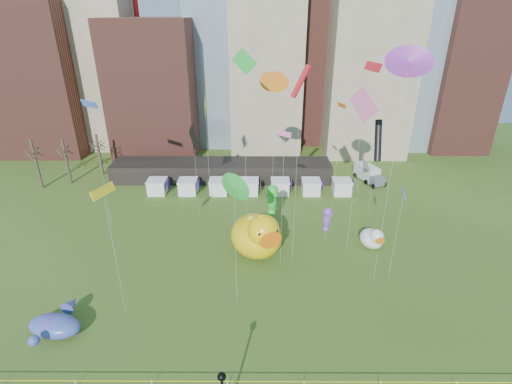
{
  "coord_description": "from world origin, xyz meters",
  "views": [
    {
      "loc": [
        2.32,
        -20.88,
        27.11
      ],
      "look_at": [
        2.18,
        11.1,
        12.0
      ],
      "focal_mm": 27.0,
      "sensor_mm": 36.0,
      "label": 1
    }
  ],
  "objects_px": {
    "whale_inflatable": "(56,324)",
    "box_truck": "(368,173)",
    "small_duck": "(373,238)",
    "big_duck": "(258,235)",
    "seahorse_purple": "(327,218)",
    "seahorse_green": "(272,198)"
  },
  "relations": [
    {
      "from": "small_duck",
      "to": "seahorse_green",
      "type": "distance_m",
      "value": 13.54
    },
    {
      "from": "seahorse_green",
      "to": "whale_inflatable",
      "type": "xyz_separation_m",
      "value": [
        -20.41,
        -17.65,
        -4.28
      ]
    },
    {
      "from": "seahorse_green",
      "to": "box_truck",
      "type": "distance_m",
      "value": 25.29
    },
    {
      "from": "big_duck",
      "to": "whale_inflatable",
      "type": "bearing_deg",
      "value": -168.09
    },
    {
      "from": "box_truck",
      "to": "whale_inflatable",
      "type": "bearing_deg",
      "value": -158.04
    },
    {
      "from": "small_duck",
      "to": "seahorse_green",
      "type": "relative_size",
      "value": 0.58
    },
    {
      "from": "seahorse_purple",
      "to": "whale_inflatable",
      "type": "distance_m",
      "value": 31.91
    },
    {
      "from": "seahorse_green",
      "to": "seahorse_purple",
      "type": "bearing_deg",
      "value": -28.59
    },
    {
      "from": "small_duck",
      "to": "seahorse_purple",
      "type": "distance_m",
      "value": 6.14
    },
    {
      "from": "seahorse_green",
      "to": "box_truck",
      "type": "xyz_separation_m",
      "value": [
        17.5,
        17.82,
        -3.93
      ]
    },
    {
      "from": "big_duck",
      "to": "box_truck",
      "type": "height_order",
      "value": "big_duck"
    },
    {
      "from": "big_duck",
      "to": "whale_inflatable",
      "type": "relative_size",
      "value": 1.41
    },
    {
      "from": "seahorse_purple",
      "to": "whale_inflatable",
      "type": "bearing_deg",
      "value": -162.58
    },
    {
      "from": "seahorse_purple",
      "to": "whale_inflatable",
      "type": "height_order",
      "value": "seahorse_purple"
    },
    {
      "from": "big_duck",
      "to": "seahorse_purple",
      "type": "xyz_separation_m",
      "value": [
        8.83,
        3.64,
        0.31
      ]
    },
    {
      "from": "seahorse_purple",
      "to": "box_truck",
      "type": "relative_size",
      "value": 0.7
    },
    {
      "from": "small_duck",
      "to": "box_truck",
      "type": "xyz_separation_m",
      "value": [
        4.96,
        21.1,
        -0.01
      ]
    },
    {
      "from": "seahorse_purple",
      "to": "box_truck",
      "type": "height_order",
      "value": "seahorse_purple"
    },
    {
      "from": "whale_inflatable",
      "to": "box_truck",
      "type": "relative_size",
      "value": 0.97
    },
    {
      "from": "small_duck",
      "to": "seahorse_purple",
      "type": "bearing_deg",
      "value": 149.69
    },
    {
      "from": "small_duck",
      "to": "big_duck",
      "type": "bearing_deg",
      "value": 175.2
    },
    {
      "from": "seahorse_green",
      "to": "seahorse_purple",
      "type": "height_order",
      "value": "seahorse_green"
    }
  ]
}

